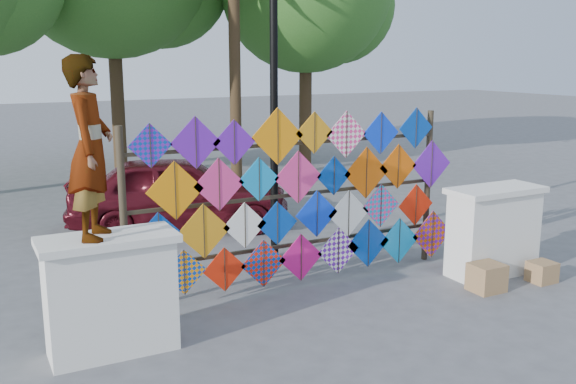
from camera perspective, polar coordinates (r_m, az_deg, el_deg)
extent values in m
plane|color=slate|center=(8.36, 3.10, -9.69)|extent=(80.00, 80.00, 0.00)
cube|color=silver|center=(7.06, -15.46, -9.10)|extent=(1.30, 0.55, 1.20)
cube|color=silver|center=(6.86, -15.76, -4.09)|extent=(1.40, 0.65, 0.08)
cube|color=silver|center=(9.63, 17.77, -3.57)|extent=(1.30, 0.55, 1.20)
cube|color=silver|center=(9.48, 18.02, 0.16)|extent=(1.40, 0.65, 0.08)
cylinder|color=#32291C|center=(7.90, -14.40, -2.58)|extent=(0.09, 0.09, 2.30)
cylinder|color=#32291C|center=(9.95, 12.28, 0.48)|extent=(0.09, 0.09, 2.30)
cube|color=#32291C|center=(8.84, 0.50, -4.69)|extent=(4.60, 0.04, 0.04)
cube|color=#32291C|center=(8.67, 0.51, -0.25)|extent=(4.60, 0.04, 0.04)
cube|color=#32291C|center=(8.55, 0.52, 4.34)|extent=(4.60, 0.04, 0.04)
cube|color=#073CA9|center=(7.76, -12.16, 4.05)|extent=(0.54, 0.01, 0.54)
cube|color=#32291C|center=(7.75, -12.13, 4.04)|extent=(0.01, 0.01, 0.53)
cube|color=#6A18BA|center=(7.92, -8.21, 4.37)|extent=(0.65, 0.01, 0.65)
cube|color=#32291C|center=(7.91, -8.18, 4.36)|extent=(0.01, 0.01, 0.64)
cube|color=#6A18BA|center=(8.11, -4.81, 4.41)|extent=(0.58, 0.01, 0.58)
cube|color=#32291C|center=(8.10, -4.77, 4.40)|extent=(0.01, 0.01, 0.57)
cube|color=orange|center=(8.36, -0.93, 4.96)|extent=(0.75, 0.01, 0.75)
cube|color=#32291C|center=(8.35, -0.89, 4.96)|extent=(0.01, 0.01, 0.73)
cube|color=orange|center=(8.61, 2.36, 5.29)|extent=(0.57, 0.01, 0.57)
cube|color=#32291C|center=(8.60, 2.40, 5.28)|extent=(0.01, 0.01, 0.56)
cube|color=#EE3382|center=(8.88, 5.20, 5.12)|extent=(0.65, 0.01, 0.65)
cube|color=#32291C|center=(8.87, 5.24, 5.11)|extent=(0.01, 0.01, 0.64)
cube|color=#0A38ED|center=(9.20, 8.26, 5.21)|extent=(0.60, 0.01, 0.60)
cube|color=#32291C|center=(9.19, 8.30, 5.21)|extent=(0.01, 0.01, 0.59)
cube|color=#073CA9|center=(9.57, 11.30, 5.60)|extent=(0.60, 0.01, 0.60)
cube|color=#32291C|center=(9.56, 11.35, 5.59)|extent=(0.01, 0.01, 0.59)
cube|color=orange|center=(7.89, -10.00, 0.12)|extent=(0.73, 0.01, 0.73)
cube|color=#32291C|center=(7.88, -9.97, 0.10)|extent=(0.01, 0.01, 0.72)
cube|color=#EE3382|center=(8.07, -6.15, 0.66)|extent=(0.68, 0.01, 0.68)
cube|color=#32291C|center=(8.06, -6.12, 0.64)|extent=(0.01, 0.01, 0.67)
cube|color=#0D91D8|center=(8.28, -2.59, 1.12)|extent=(0.58, 0.01, 0.58)
cube|color=#32291C|center=(8.27, -2.56, 1.11)|extent=(0.01, 0.01, 0.57)
cube|color=#EE3382|center=(8.54, 0.92, 1.32)|extent=(0.71, 0.01, 0.71)
cube|color=#32291C|center=(8.53, 0.95, 1.31)|extent=(0.01, 0.01, 0.70)
cube|color=#073CA9|center=(8.82, 4.10, 1.46)|extent=(0.55, 0.01, 0.55)
cube|color=#32291C|center=(8.81, 4.14, 1.44)|extent=(0.01, 0.01, 0.54)
cube|color=#E45707|center=(9.10, 6.97, 1.70)|extent=(0.74, 0.01, 0.74)
cube|color=#32291C|center=(9.09, 7.01, 1.69)|extent=(0.01, 0.01, 0.73)
cube|color=#E45707|center=(9.41, 9.75, 2.25)|extent=(0.65, 0.01, 0.65)
cube|color=#32291C|center=(9.41, 9.80, 2.24)|extent=(0.01, 0.01, 0.64)
cube|color=#6A18BA|center=(9.80, 12.62, 2.42)|extent=(0.72, 0.01, 0.72)
cube|color=#32291C|center=(9.79, 12.67, 2.41)|extent=(0.01, 0.01, 0.70)
cube|color=#073CA9|center=(7.91, -11.40, -3.65)|extent=(0.53, 0.01, 0.53)
cube|color=#32291C|center=(7.89, -11.38, -3.67)|extent=(0.01, 0.01, 0.52)
cube|color=orange|center=(8.08, -7.49, -3.49)|extent=(0.71, 0.01, 0.71)
cube|color=#32291C|center=(8.07, -7.46, -3.51)|extent=(0.01, 0.01, 0.70)
cube|color=white|center=(8.28, -3.86, -2.98)|extent=(0.61, 0.01, 0.61)
cube|color=#32291C|center=(8.27, -3.82, -2.99)|extent=(0.01, 0.01, 0.60)
cube|color=#073CA9|center=(8.48, -0.97, -2.80)|extent=(0.59, 0.01, 0.59)
cube|color=#32291C|center=(8.47, -0.94, -2.82)|extent=(0.01, 0.01, 0.58)
cube|color=#0A38ED|center=(8.74, 2.58, -1.94)|extent=(0.65, 0.01, 0.65)
cube|color=#32291C|center=(8.73, 2.62, -1.96)|extent=(0.01, 0.01, 0.64)
cube|color=white|center=(9.02, 5.40, -1.92)|extent=(0.67, 0.01, 0.67)
cube|color=#32291C|center=(9.01, 5.44, -1.94)|extent=(0.01, 0.01, 0.65)
cube|color=#EE3382|center=(9.30, 8.24, -1.21)|extent=(0.63, 0.01, 0.63)
cube|color=#32291C|center=(9.30, 8.28, -1.23)|extent=(0.01, 0.01, 0.62)
cube|color=red|center=(9.69, 11.28, -1.13)|extent=(0.63, 0.01, 0.63)
cube|color=#32291C|center=(9.68, 11.32, -1.14)|extent=(0.01, 0.01, 0.61)
cube|color=#073CA9|center=(8.10, -9.22, -7.05)|extent=(0.59, 0.01, 0.59)
cube|color=#32291C|center=(8.09, -9.20, -7.07)|extent=(0.01, 0.01, 0.58)
cube|color=red|center=(8.29, -5.66, -6.87)|extent=(0.59, 0.01, 0.59)
cube|color=#32291C|center=(8.28, -5.63, -6.89)|extent=(0.01, 0.01, 0.58)
cube|color=#073CA9|center=(8.50, -2.19, -6.36)|extent=(0.65, 0.01, 0.65)
cube|color=#32291C|center=(8.49, -2.16, -6.38)|extent=(0.01, 0.01, 0.64)
cube|color=#D31374|center=(8.74, 1.16, -5.84)|extent=(0.66, 0.01, 0.66)
cube|color=#32291C|center=(8.73, 1.19, -5.86)|extent=(0.01, 0.01, 0.65)
cube|color=#6A18BA|center=(9.02, 4.49, -5.22)|extent=(0.67, 0.01, 0.67)
cube|color=#32291C|center=(9.01, 4.53, -5.24)|extent=(0.01, 0.01, 0.66)
cube|color=#073CA9|center=(9.28, 7.15, -4.53)|extent=(0.71, 0.01, 0.71)
cube|color=#32291C|center=(9.27, 7.19, -4.55)|extent=(0.01, 0.01, 0.70)
cube|color=#0D91D8|center=(9.60, 9.84, -4.29)|extent=(0.69, 0.01, 0.69)
cube|color=#32291C|center=(9.59, 9.89, -4.31)|extent=(0.01, 0.01, 0.68)
cube|color=#6A18BA|center=(9.97, 12.67, -3.68)|extent=(0.74, 0.01, 0.74)
cube|color=#32291C|center=(9.96, 12.71, -3.69)|extent=(0.01, 0.01, 0.72)
cylinder|color=#432E1C|center=(18.15, -14.94, 8.34)|extent=(0.36, 0.36, 4.12)
cylinder|color=#432E1C|center=(18.55, 1.56, 7.95)|extent=(0.36, 0.36, 3.58)
sphere|color=#2D6720|center=(19.42, 4.38, 16.21)|extent=(3.36, 3.36, 3.36)
cylinder|color=#432E1C|center=(15.93, -4.74, 10.72)|extent=(0.28, 0.28, 5.50)
imported|color=#99999E|center=(6.64, -17.18, 3.74)|extent=(0.66, 0.78, 1.83)
imported|color=#4C0D16|center=(11.80, -9.61, 0.00)|extent=(4.24, 2.75, 1.34)
cylinder|color=black|center=(9.73, -1.25, 6.16)|extent=(0.12, 0.12, 4.20)
cube|color=#967349|center=(9.05, 17.24, -7.26)|extent=(0.42, 0.38, 0.38)
cube|color=#967349|center=(9.66, 21.64, -6.62)|extent=(0.34, 0.31, 0.29)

